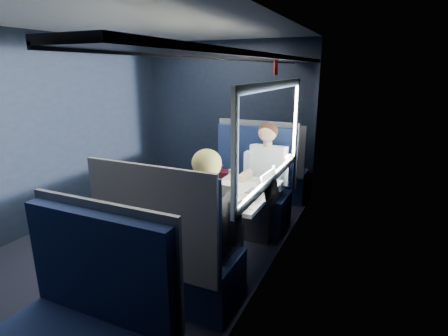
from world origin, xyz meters
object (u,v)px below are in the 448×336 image
at_px(seat_bay_near, 248,191).
at_px(man, 265,174).
at_px(seat_row_front, 271,172).
at_px(bottle_small, 273,178).
at_px(cup, 269,176).
at_px(table, 236,198).
at_px(seat_bay_far, 173,259).
at_px(woman, 210,220).
at_px(laptop, 263,190).

distance_m(seat_bay_near, man, 0.43).
height_order(seat_row_front, bottle_small, seat_row_front).
bearing_deg(bottle_small, cup, 116.71).
height_order(table, seat_bay_far, seat_bay_far).
xyz_separation_m(table, bottle_small, (0.30, 0.23, 0.18)).
bearing_deg(table, bottle_small, 38.03).
distance_m(table, seat_bay_far, 0.93).
height_order(woman, cup, woman).
xyz_separation_m(seat_bay_far, cup, (0.38, 1.31, 0.37)).
xyz_separation_m(table, woman, (0.07, -0.71, 0.06)).
bearing_deg(table, woman, -84.55).
height_order(seat_bay_far, cup, seat_bay_far).
xyz_separation_m(table, man, (0.07, 0.70, 0.06)).
bearing_deg(seat_bay_near, table, -77.28).
bearing_deg(seat_bay_near, man, -32.85).
height_order(seat_bay_near, man, man).
bearing_deg(laptop, woman, -109.38).
height_order(seat_bay_far, woman, woman).
relative_size(seat_bay_far, woman, 0.95).
bearing_deg(woman, seat_bay_near, 99.50).
bearing_deg(man, seat_bay_near, 147.15).
distance_m(seat_bay_far, bottle_small, 1.28).
height_order(seat_bay_near, woman, woman).
distance_m(seat_bay_far, seat_row_front, 2.67).
relative_size(man, laptop, 3.84).
bearing_deg(cup, seat_bay_near, 132.23).
distance_m(man, cup, 0.30).
height_order(man, cup, man).
bearing_deg(woman, bottle_small, 76.25).
bearing_deg(man, woman, -90.00).
relative_size(woman, bottle_small, 5.92).
xyz_separation_m(woman, cup, (0.13, 1.15, 0.06)).
bearing_deg(bottle_small, seat_bay_near, 127.81).
distance_m(table, bottle_small, 0.42).
xyz_separation_m(laptop, cup, (-0.10, 0.51, -0.02)).
height_order(man, laptop, man).
relative_size(seat_bay_near, laptop, 3.66).
bearing_deg(seat_bay_far, bottle_small, 66.57).
bearing_deg(cup, bottle_small, -63.29).
bearing_deg(bottle_small, man, 116.27).
bearing_deg(cup, laptop, -79.02).
bearing_deg(woman, table, 95.45).
bearing_deg(seat_row_front, man, -77.17).
distance_m(seat_bay_near, seat_bay_far, 1.74).
bearing_deg(woman, seat_row_front, 95.70).
distance_m(seat_bay_near, bottle_small, 0.91).
height_order(seat_bay_near, bottle_small, seat_bay_near).
bearing_deg(table, laptop, -13.35).
relative_size(bottle_small, cup, 2.52).
bearing_deg(cup, seat_bay_far, -105.95).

